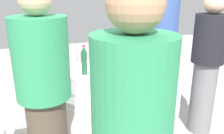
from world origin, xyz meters
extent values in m
cylinder|color=white|center=(0.00, 0.00, 0.72)|extent=(1.32, 1.32, 0.04)
cylinder|color=white|center=(0.00, 0.00, 0.59)|extent=(1.35, 1.35, 0.22)
cylinder|color=slate|center=(0.00, 0.00, 0.24)|extent=(0.14, 0.14, 0.48)
cylinder|color=#194728|center=(-0.23, 0.19, 0.86)|extent=(0.06, 0.06, 0.23)
cone|color=#194728|center=(-0.23, 0.19, 1.00)|extent=(0.06, 0.06, 0.06)
cylinder|color=red|center=(-0.23, 0.19, 1.04)|extent=(0.03, 0.03, 0.01)
cylinder|color=#593314|center=(-0.03, -0.04, 0.84)|extent=(0.07, 0.07, 0.21)
cone|color=#593314|center=(-0.03, -0.04, 0.98)|extent=(0.06, 0.06, 0.07)
cylinder|color=black|center=(-0.03, -0.04, 1.02)|extent=(0.03, 0.03, 0.01)
cylinder|color=#2D6B38|center=(0.39, -0.16, 0.84)|extent=(0.06, 0.06, 0.20)
cone|color=#2D6B38|center=(0.39, -0.16, 0.97)|extent=(0.06, 0.06, 0.05)
cylinder|color=gold|center=(0.39, -0.16, 1.00)|extent=(0.02, 0.02, 0.01)
cylinder|color=white|center=(0.05, 0.46, 0.74)|extent=(0.06, 0.06, 0.00)
cylinder|color=white|center=(0.05, 0.46, 0.78)|extent=(0.01, 0.01, 0.08)
cylinder|color=white|center=(0.05, 0.46, 0.86)|extent=(0.06, 0.06, 0.07)
cylinder|color=white|center=(0.50, -0.15, 0.74)|extent=(0.06, 0.06, 0.00)
cylinder|color=white|center=(0.50, -0.15, 0.77)|extent=(0.01, 0.01, 0.06)
cylinder|color=white|center=(0.50, -0.15, 0.84)|extent=(0.06, 0.06, 0.07)
cylinder|color=gold|center=(0.50, -0.15, 0.82)|extent=(0.05, 0.05, 0.03)
cylinder|color=white|center=(-0.06, 0.11, 0.74)|extent=(0.06, 0.06, 0.00)
cylinder|color=white|center=(-0.06, 0.11, 0.78)|extent=(0.01, 0.01, 0.07)
cylinder|color=white|center=(-0.06, 0.11, 0.85)|extent=(0.06, 0.06, 0.07)
cylinder|color=maroon|center=(-0.06, 0.11, 0.83)|extent=(0.05, 0.05, 0.03)
cylinder|color=white|center=(-0.03, -0.38, 0.75)|extent=(0.23, 0.23, 0.02)
ellipsoid|color=tan|center=(-0.03, -0.38, 0.77)|extent=(0.10, 0.09, 0.02)
cylinder|color=white|center=(0.20, 0.29, 0.75)|extent=(0.23, 0.23, 0.02)
ellipsoid|color=#8C9E59|center=(0.20, 0.29, 0.77)|extent=(0.10, 0.09, 0.02)
cylinder|color=white|center=(-0.46, 0.12, 0.75)|extent=(0.23, 0.23, 0.02)
cube|color=silver|center=(0.21, -0.14, 0.74)|extent=(0.18, 0.04, 0.00)
cube|color=silver|center=(-0.11, 0.48, 0.74)|extent=(0.09, 0.17, 0.00)
cube|color=white|center=(-0.40, -0.24, 0.75)|extent=(0.21, 0.21, 0.02)
cylinder|color=#26262B|center=(0.98, 0.61, 0.43)|extent=(0.26, 0.26, 0.87)
cylinder|color=#334C8C|center=(0.98, 0.61, 1.16)|extent=(0.34, 0.34, 0.59)
cylinder|color=slate|center=(1.03, -0.15, 0.42)|extent=(0.26, 0.26, 0.83)
cylinder|color=black|center=(1.03, -0.15, 1.09)|extent=(0.34, 0.34, 0.51)
sphere|color=#D8AD8C|center=(1.03, -0.15, 1.45)|extent=(0.22, 0.22, 0.22)
cylinder|color=#2D8C59|center=(-0.39, -1.27, 1.14)|extent=(0.34, 0.34, 0.54)
sphere|color=tan|center=(-0.39, -1.27, 1.52)|extent=(0.22, 0.22, 0.22)
cylinder|color=#2D8C59|center=(-0.69, -0.61, 1.17)|extent=(0.34, 0.34, 0.51)
cube|color=#99999E|center=(-0.92, 0.08, 0.45)|extent=(0.43, 0.43, 0.04)
cube|color=#99999E|center=(-0.74, 0.06, 0.66)|extent=(0.07, 0.40, 0.42)
cylinder|color=gray|center=(-1.07, 0.26, 0.21)|extent=(0.03, 0.03, 0.43)
cylinder|color=gray|center=(-0.73, 0.23, 0.21)|extent=(0.03, 0.03, 0.43)
cube|color=#99999E|center=(0.07, 1.18, 0.45)|extent=(0.42, 0.42, 0.04)
cube|color=#99999E|center=(0.06, 1.00, 0.66)|extent=(0.40, 0.06, 0.42)
cylinder|color=gray|center=(0.25, 1.34, 0.21)|extent=(0.03, 0.03, 0.43)
cylinder|color=gray|center=(-0.09, 1.35, 0.21)|extent=(0.03, 0.03, 0.43)
cylinder|color=gray|center=(0.23, 1.00, 0.21)|extent=(0.03, 0.03, 0.43)
cylinder|color=gray|center=(-0.11, 1.02, 0.21)|extent=(0.03, 0.03, 0.43)
camera|label=1|loc=(-0.77, -2.05, 1.57)|focal=37.60mm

